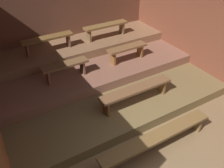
% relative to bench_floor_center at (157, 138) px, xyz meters
% --- Properties ---
extents(ground, '(5.92, 5.75, 0.08)m').
position_rel_bench_floor_center_xyz_m(ground, '(0.13, 1.85, -0.37)').
color(ground, olive).
extents(wall_back, '(5.92, 0.06, 2.74)m').
position_rel_bench_floor_center_xyz_m(wall_back, '(0.13, 4.36, 1.03)').
color(wall_back, brown).
rests_on(wall_back, ground).
extents(wall_right, '(0.06, 5.75, 2.74)m').
position_rel_bench_floor_center_xyz_m(wall_right, '(2.72, 1.85, 1.03)').
color(wall_right, brown).
rests_on(wall_right, ground).
extents(platform_lower, '(5.12, 3.86, 0.23)m').
position_rel_bench_floor_center_xyz_m(platform_lower, '(0.13, 2.40, -0.22)').
color(platform_lower, brown).
rests_on(platform_lower, ground).
extents(platform_middle, '(5.12, 2.51, 0.23)m').
position_rel_bench_floor_center_xyz_m(platform_middle, '(0.13, 3.07, 0.01)').
color(platform_middle, '#8D5C48').
rests_on(platform_middle, platform_lower).
extents(platform_upper, '(5.12, 1.25, 0.23)m').
position_rel_bench_floor_center_xyz_m(platform_upper, '(0.13, 3.70, 0.24)').
color(platform_upper, '#906747').
rests_on(platform_upper, platform_middle).
extents(bench_floor_center, '(2.38, 0.28, 0.40)m').
position_rel_bench_floor_center_xyz_m(bench_floor_center, '(0.00, 0.00, 0.00)').
color(bench_floor_center, brown).
rests_on(bench_floor_center, ground).
extents(bench_lower_center, '(1.73, 0.28, 0.40)m').
position_rel_bench_floor_center_xyz_m(bench_lower_center, '(0.32, 1.14, 0.22)').
color(bench_lower_center, brown).
rests_on(bench_lower_center, platform_lower).
extents(bench_middle_left, '(1.11, 0.28, 0.40)m').
position_rel_bench_floor_center_xyz_m(bench_middle_left, '(-0.74, 2.52, 0.43)').
color(bench_middle_left, brown).
rests_on(bench_middle_left, platform_middle).
extents(bench_middle_right, '(1.11, 0.28, 0.40)m').
position_rel_bench_floor_center_xyz_m(bench_middle_right, '(1.00, 2.52, 0.43)').
color(bench_middle_right, brown).
rests_on(bench_middle_right, platform_middle).
extents(bench_upper_left, '(1.36, 0.28, 0.40)m').
position_rel_bench_floor_center_xyz_m(bench_upper_left, '(-0.74, 3.66, 0.67)').
color(bench_upper_left, brown).
rests_on(bench_upper_left, platform_upper).
extents(bench_upper_right, '(1.36, 0.28, 0.40)m').
position_rel_bench_floor_center_xyz_m(bench_upper_right, '(1.01, 3.66, 0.67)').
color(bench_upper_right, brown).
rests_on(bench_upper_right, platform_upper).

